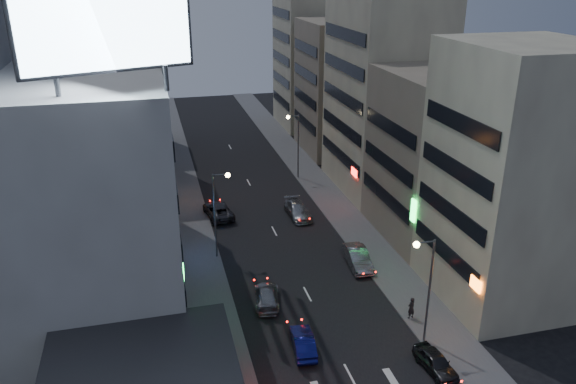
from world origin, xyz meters
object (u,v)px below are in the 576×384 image
object	(u,v)px
road_car_blue	(303,342)
person	(411,308)
scooter_silver_b	(470,378)
parked_car_right_mid	(358,258)
road_car_silver	(267,296)
scooter_blue	(489,381)
parked_car_left	(218,210)
parked_car_right_far	(298,210)
parked_car_right_near	(436,362)
scooter_black_b	(496,382)

from	to	relation	value
road_car_blue	person	distance (m)	9.00
person	scooter_silver_b	world-z (taller)	person
parked_car_right_mid	road_car_silver	distance (m)	9.85
road_car_silver	scooter_blue	world-z (taller)	road_car_silver
person	scooter_blue	xyz separation A→B (m)	(1.32, -8.22, -0.28)
parked_car_left	parked_car_right_far	size ratio (longest dim) A/B	1.04
parked_car_left	parked_car_right_near	bearing A→B (deg)	103.23
parked_car_right_mid	person	world-z (taller)	person
scooter_blue	scooter_silver_b	size ratio (longest dim) A/B	1.07
scooter_silver_b	road_car_silver	bearing A→B (deg)	20.77
road_car_blue	person	xyz separation A→B (m)	(8.86, 1.53, 0.33)
parked_car_right_mid	scooter_blue	distance (m)	17.01
scooter_black_b	scooter_silver_b	world-z (taller)	scooter_black_b
parked_car_right_near	road_car_blue	distance (m)	8.91
parked_car_left	scooter_black_b	size ratio (longest dim) A/B	2.80
parked_car_right_mid	scooter_black_b	xyz separation A→B (m)	(2.72, -17.00, -0.10)
road_car_blue	parked_car_right_near	bearing A→B (deg)	158.89
parked_car_left	road_car_silver	world-z (taller)	parked_car_left
scooter_blue	parked_car_right_far	bearing A→B (deg)	-11.06
parked_car_right_far	scooter_silver_b	world-z (taller)	parked_car_right_far
parked_car_right_mid	road_car_blue	size ratio (longest dim) A/B	1.20
scooter_blue	scooter_silver_b	xyz separation A→B (m)	(-0.92, 0.60, -0.04)
parked_car_right_mid	road_car_blue	distance (m)	12.87
parked_car_right_near	road_car_silver	world-z (taller)	road_car_silver
road_car_silver	person	xyz separation A→B (m)	(10.05, -4.79, 0.33)
parked_car_right_mid	scooter_silver_b	xyz separation A→B (m)	(1.38, -16.25, -0.12)
parked_car_right_far	person	world-z (taller)	person
parked_car_right_mid	scooter_blue	bearing A→B (deg)	-77.84
parked_car_right_near	scooter_black_b	xyz separation A→B (m)	(2.72, -2.67, 0.05)
road_car_blue	scooter_blue	distance (m)	12.19
road_car_blue	parked_car_right_mid	bearing A→B (deg)	-121.09
scooter_black_b	person	bearing A→B (deg)	30.30
road_car_blue	person	bearing A→B (deg)	-163.49
scooter_black_b	parked_car_right_near	bearing A→B (deg)	64.06
parked_car_right_mid	scooter_silver_b	size ratio (longest dim) A/B	2.66
parked_car_right_mid	parked_car_right_far	size ratio (longest dim) A/B	0.95
parked_car_right_mid	road_car_silver	size ratio (longest dim) A/B	1.06
parked_car_right_near	road_car_blue	xyz separation A→B (m)	(-7.88, 4.16, 0.02)
scooter_blue	road_car_blue	bearing A→B (deg)	36.25
parked_car_right_near	road_car_silver	bearing A→B (deg)	124.86
road_car_silver	scooter_silver_b	world-z (taller)	road_car_silver
person	road_car_blue	bearing A→B (deg)	-8.92
scooter_black_b	scooter_silver_b	xyz separation A→B (m)	(-1.34, 0.74, -0.02)
parked_car_left	person	distance (m)	24.94
parked_car_right_far	road_car_silver	world-z (taller)	parked_car_right_far
parked_car_left	parked_car_right_mid	bearing A→B (deg)	120.53
scooter_silver_b	scooter_blue	bearing A→B (deg)	-142.67
parked_car_left	person	world-z (taller)	person
parked_car_right_near	scooter_blue	distance (m)	3.42
scooter_silver_b	parked_car_right_mid	bearing A→B (deg)	-14.48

